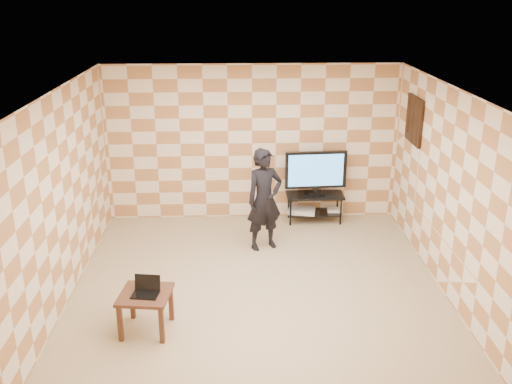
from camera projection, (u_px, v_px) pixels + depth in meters
floor at (258, 285)px, 7.88m from camera, size 5.00×5.00×0.00m
wall_back at (252, 143)px, 9.77m from camera, size 5.00×0.02×2.70m
wall_front at (268, 290)px, 5.07m from camera, size 5.00×0.02×2.70m
wall_left at (64, 196)px, 7.34m from camera, size 0.02×5.00×2.70m
wall_right at (447, 191)px, 7.50m from camera, size 0.02×5.00×2.70m
ceiling at (258, 90)px, 6.96m from camera, size 5.00×5.00×0.02m
wall_art at (414, 120)px, 8.75m from camera, size 0.04×0.72×0.72m
tv_stand at (315, 202)px, 9.89m from camera, size 0.99×0.44×0.50m
tv at (316, 171)px, 9.70m from camera, size 1.06×0.22×0.77m
dvd_player at (302, 210)px, 9.92m from camera, size 0.51×0.41×0.08m
game_console at (334, 210)px, 9.97m from camera, size 0.24×0.18×0.05m
side_table at (145, 300)px, 6.72m from camera, size 0.65×0.65×0.50m
laptop at (146, 290)px, 6.67m from camera, size 0.34×0.29×0.21m
person at (264, 200)px, 8.75m from camera, size 0.69×0.59×1.61m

